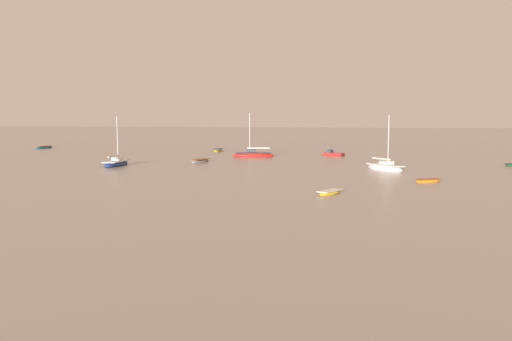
{
  "coord_description": "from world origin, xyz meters",
  "views": [
    {
      "loc": [
        20.71,
        -4.03,
        6.52
      ],
      "look_at": [
        4.09,
        50.66,
        0.73
      ],
      "focal_mm": 35.61,
      "sensor_mm": 36.0,
      "label": 1
    }
  ],
  "objects": [
    {
      "name": "sailboat_moored_1",
      "position": [
        -18.64,
        58.02,
        0.31
      ],
      "size": [
        2.94,
        6.65,
        7.2
      ],
      "rotation": [
        0.0,
        0.0,
        1.72
      ],
      "color": "navy",
      "rests_on": "ground"
    },
    {
      "name": "rowboat_moored_6",
      "position": [
        -57.87,
        90.8,
        0.2
      ],
      "size": [
        1.98,
        4.8,
        0.74
      ],
      "rotation": [
        0.0,
        0.0,
        4.63
      ],
      "color": "#197084",
      "rests_on": "ground"
    },
    {
      "name": "rowboat_moored_3",
      "position": [
        14.13,
        39.79,
        0.13
      ],
      "size": [
        2.12,
        3.23,
        0.48
      ],
      "rotation": [
        0.0,
        0.0,
        4.33
      ],
      "color": "gold",
      "rests_on": "ground"
    },
    {
      "name": "rowboat_moored_2",
      "position": [
        -16.74,
        92.36,
        0.2
      ],
      "size": [
        2.38,
        4.85,
        0.73
      ],
      "rotation": [
        0.0,
        0.0,
        4.89
      ],
      "color": "gold",
      "rests_on": "ground"
    },
    {
      "name": "rowboat_moored_0",
      "position": [
        22.62,
        51.27,
        0.12
      ],
      "size": [
        2.91,
        2.55,
        0.46
      ],
      "rotation": [
        0.0,
        0.0,
        3.79
      ],
      "color": "orange",
      "rests_on": "ground"
    },
    {
      "name": "rowboat_moored_5",
      "position": [
        -9.82,
        67.07,
        0.18
      ],
      "size": [
        2.15,
        4.4,
        0.67
      ],
      "rotation": [
        0.0,
        0.0,
        4.54
      ],
      "color": "gray",
      "rests_on": "ground"
    },
    {
      "name": "motorboat_moored_0",
      "position": [
        7.15,
        86.62,
        0.25
      ],
      "size": [
        4.51,
        2.97,
        1.62
      ],
      "rotation": [
        0.0,
        0.0,
        2.76
      ],
      "color": "red",
      "rests_on": "ground"
    },
    {
      "name": "sailboat_moored_2",
      "position": [
        17.72,
        62.61,
        0.32
      ],
      "size": [
        5.79,
        6.33,
        7.36
      ],
      "rotation": [
        0.0,
        0.0,
        5.41
      ],
      "color": "white",
      "rests_on": "ground"
    },
    {
      "name": "sailboat_moored_0",
      "position": [
        -5.24,
        79.74,
        0.34
      ],
      "size": [
        7.37,
        4.36,
        7.9
      ],
      "rotation": [
        0.0,
        0.0,
        3.47
      ],
      "color": "red",
      "rests_on": "ground"
    }
  ]
}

